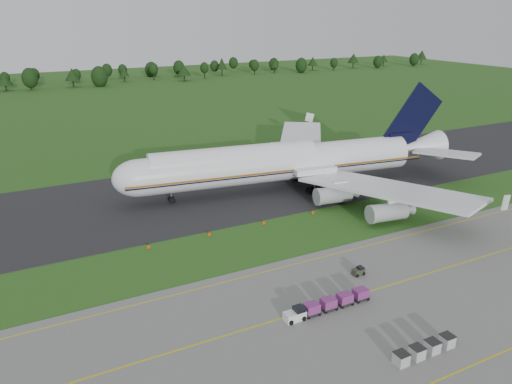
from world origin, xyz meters
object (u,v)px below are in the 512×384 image
uld_row (425,349)px  edge_markers (237,229)px  aircraft (286,162)px  utility_cart (358,272)px  baggage_train (326,304)px

uld_row → edge_markers: size_ratio=0.26×
aircraft → edge_markers: size_ratio=2.38×
utility_cart → aircraft: bearing=75.4°
aircraft → edge_markers: bearing=-141.3°
utility_cart → uld_row: 19.41m
baggage_train → edge_markers: size_ratio=0.39×
baggage_train → utility_cart: baggage_train is taller
utility_cart → edge_markers: utility_cart is taller
baggage_train → utility_cart: 11.39m
uld_row → edge_markers: uld_row is taller
utility_cart → edge_markers: 25.39m
aircraft → edge_markers: (-19.60, -15.73, -6.16)m
aircraft → edge_markers: aircraft is taller
edge_markers → uld_row: bearing=-84.3°
baggage_train → utility_cart: bearing=30.0°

